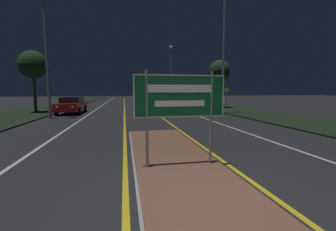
# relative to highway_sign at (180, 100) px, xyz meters

# --- Properties ---
(ground_plane) EXTENTS (160.00, 160.00, 0.00)m
(ground_plane) POSITION_rel_highway_sign_xyz_m (0.00, -1.92, -1.72)
(ground_plane) COLOR #232326
(median_island) EXTENTS (2.27, 10.06, 0.10)m
(median_island) POSITION_rel_highway_sign_xyz_m (0.00, 0.00, -1.68)
(median_island) COLOR #999993
(median_island) RESTS_ON ground_plane
(verge_left) EXTENTS (5.00, 100.00, 0.08)m
(verge_left) POSITION_rel_highway_sign_xyz_m (-9.50, 18.08, -1.68)
(verge_left) COLOR black
(verge_left) RESTS_ON ground_plane
(verge_right) EXTENTS (5.00, 100.00, 0.08)m
(verge_right) POSITION_rel_highway_sign_xyz_m (9.50, 18.08, -1.68)
(verge_right) COLOR black
(verge_right) RESTS_ON ground_plane
(centre_line_yellow_left) EXTENTS (0.12, 70.00, 0.01)m
(centre_line_yellow_left) POSITION_rel_highway_sign_xyz_m (-1.32, 23.08, -1.72)
(centre_line_yellow_left) COLOR gold
(centre_line_yellow_left) RESTS_ON ground_plane
(centre_line_yellow_right) EXTENTS (0.12, 70.00, 0.01)m
(centre_line_yellow_right) POSITION_rel_highway_sign_xyz_m (1.32, 23.08, -1.72)
(centre_line_yellow_right) COLOR gold
(centre_line_yellow_right) RESTS_ON ground_plane
(lane_line_white_left) EXTENTS (0.12, 70.00, 0.01)m
(lane_line_white_left) POSITION_rel_highway_sign_xyz_m (-4.20, 23.08, -1.72)
(lane_line_white_left) COLOR silver
(lane_line_white_left) RESTS_ON ground_plane
(lane_line_white_right) EXTENTS (0.12, 70.00, 0.01)m
(lane_line_white_right) POSITION_rel_highway_sign_xyz_m (4.20, 23.08, -1.72)
(lane_line_white_right) COLOR silver
(lane_line_white_right) RESTS_ON ground_plane
(edge_line_white_left) EXTENTS (0.10, 70.00, 0.01)m
(edge_line_white_left) POSITION_rel_highway_sign_xyz_m (-7.20, 23.08, -1.72)
(edge_line_white_left) COLOR silver
(edge_line_white_left) RESTS_ON ground_plane
(edge_line_white_right) EXTENTS (0.10, 70.00, 0.01)m
(edge_line_white_right) POSITION_rel_highway_sign_xyz_m (7.20, 23.08, -1.72)
(edge_line_white_right) COLOR silver
(edge_line_white_right) RESTS_ON ground_plane
(highway_sign) EXTENTS (2.22, 0.07, 2.31)m
(highway_sign) POSITION_rel_highway_sign_xyz_m (0.00, 0.00, 0.00)
(highway_sign) COLOR gray
(highway_sign) RESTS_ON median_island
(streetlight_left_near) EXTENTS (0.58, 0.58, 8.69)m
(streetlight_left_near) POSITION_rel_highway_sign_xyz_m (-6.36, 11.43, 4.21)
(streetlight_left_near) COLOR gray
(streetlight_left_near) RESTS_ON ground_plane
(streetlight_right_near) EXTENTS (0.50, 0.50, 11.32)m
(streetlight_right_near) POSITION_rel_highway_sign_xyz_m (6.58, 12.00, 5.20)
(streetlight_right_near) COLOR gray
(streetlight_right_near) RESTS_ON ground_plane
(streetlight_right_far) EXTENTS (0.58, 0.58, 9.51)m
(streetlight_right_far) POSITION_rel_highway_sign_xyz_m (6.60, 32.82, 4.66)
(streetlight_right_far) COLOR gray
(streetlight_right_far) RESTS_ON ground_plane
(car_receding_0) EXTENTS (1.86, 4.12, 1.42)m
(car_receding_0) POSITION_rel_highway_sign_xyz_m (2.36, 13.77, -0.96)
(car_receding_0) COLOR navy
(car_receding_0) RESTS_ON ground_plane
(car_receding_1) EXTENTS (1.88, 4.24, 1.44)m
(car_receding_1) POSITION_rel_highway_sign_xyz_m (2.50, 23.28, -0.95)
(car_receding_1) COLOR silver
(car_receding_1) RESTS_ON ground_plane
(car_approaching_0) EXTENTS (1.91, 4.71, 1.39)m
(car_approaching_0) POSITION_rel_highway_sign_xyz_m (-5.75, 15.22, -0.99)
(car_approaching_0) COLOR maroon
(car_approaching_0) RESTS_ON ground_plane
(warning_sign) EXTENTS (0.60, 0.06, 2.21)m
(warning_sign) POSITION_rel_highway_sign_xyz_m (9.40, 17.13, -0.31)
(warning_sign) COLOR gray
(warning_sign) RESTS_ON verge_right
(roadside_palm_left) EXTENTS (2.34, 2.34, 5.24)m
(roadside_palm_left) POSITION_rel_highway_sign_xyz_m (-8.87, 15.98, 2.39)
(roadside_palm_left) COLOR #4C3823
(roadside_palm_left) RESTS_ON verge_left
(roadside_palm_right) EXTENTS (2.34, 2.34, 5.21)m
(roadside_palm_right) POSITION_rel_highway_sign_xyz_m (8.97, 18.18, 2.36)
(roadside_palm_right) COLOR #4C3823
(roadside_palm_right) RESTS_ON verge_right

